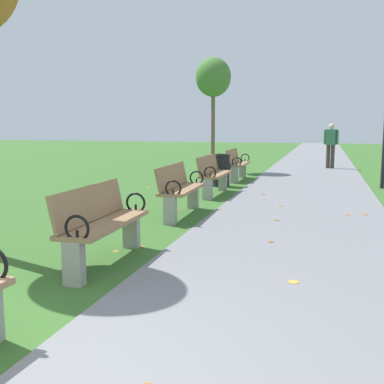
% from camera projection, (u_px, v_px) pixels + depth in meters
% --- Properties ---
extents(paved_walkway, '(3.05, 44.00, 0.02)m').
position_uv_depth(paved_walkway, '(314.00, 163.00, 19.29)').
color(paved_walkway, slate).
rests_on(paved_walkway, ground).
extents(park_bench_2, '(0.51, 1.61, 0.90)m').
position_uv_depth(park_bench_2, '(102.00, 222.00, 5.19)').
color(park_bench_2, '#93704C').
rests_on(park_bench_2, ground).
extents(park_bench_3, '(0.52, 1.61, 0.90)m').
position_uv_depth(park_bench_3, '(180.00, 188.00, 7.98)').
color(park_bench_3, '#93704C').
rests_on(park_bench_3, ground).
extents(park_bench_4, '(0.48, 1.60, 0.90)m').
position_uv_depth(park_bench_4, '(214.00, 174.00, 10.40)').
color(park_bench_4, '#93704C').
rests_on(park_bench_4, ground).
extents(park_bench_5, '(0.50, 1.61, 0.90)m').
position_uv_depth(park_bench_5, '(237.00, 163.00, 13.19)').
color(park_bench_5, '#93704C').
rests_on(park_bench_5, ground).
extents(tree_3, '(1.19, 1.19, 3.83)m').
position_uv_depth(tree_3, '(213.00, 78.00, 15.30)').
color(tree_3, brown).
rests_on(tree_3, ground).
extents(pedestrian_walking, '(0.52, 0.28, 1.62)m').
position_uv_depth(pedestrian_walking, '(331.00, 143.00, 16.58)').
color(pedestrian_walking, '#3D3328').
rests_on(pedestrian_walking, paved_walkway).
extents(trash_bin, '(0.48, 0.48, 0.84)m').
position_uv_depth(trash_bin, '(221.00, 170.00, 11.84)').
color(trash_bin, black).
rests_on(trash_bin, ground).
extents(scattered_leaves, '(5.16, 14.41, 0.02)m').
position_uv_depth(scattered_leaves, '(189.00, 227.00, 7.11)').
color(scattered_leaves, '#BC842D').
rests_on(scattered_leaves, ground).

